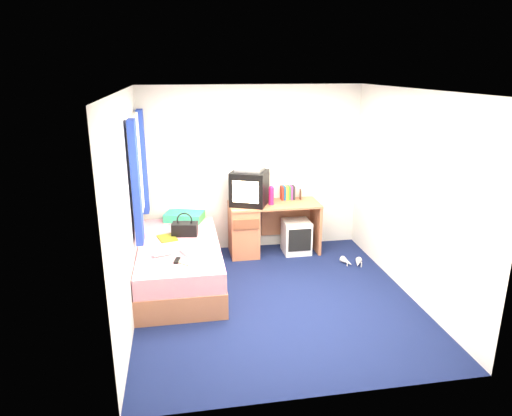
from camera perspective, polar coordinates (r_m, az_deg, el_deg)
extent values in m
plane|color=#0C1438|center=(5.51, 2.47, -11.29)|extent=(3.40, 3.40, 0.00)
plane|color=white|center=(4.85, 2.85, 14.50)|extent=(3.40, 3.40, 0.00)
plane|color=silver|center=(6.67, -0.46, 4.86)|extent=(3.20, 0.00, 3.20)
plane|color=silver|center=(3.51, 8.58, -7.03)|extent=(3.20, 0.00, 3.20)
plane|color=silver|center=(4.97, -15.69, -0.14)|extent=(0.00, 3.40, 3.40)
plane|color=silver|center=(5.60, 18.85, 1.51)|extent=(0.00, 3.40, 3.40)
cube|color=#B7704C|center=(5.91, -9.42, -7.84)|extent=(1.00, 2.00, 0.30)
cube|color=brown|center=(5.56, -4.15, -9.20)|extent=(0.02, 0.70, 0.18)
cube|color=white|center=(5.80, -9.55, -5.42)|extent=(0.98, 1.98, 0.24)
cube|color=teal|center=(6.55, -8.94, -1.06)|extent=(0.60, 0.48, 0.11)
cube|color=#B7704C|center=(6.57, 2.30, 0.46)|extent=(1.30, 0.55, 0.03)
cube|color=#B7704C|center=(6.61, -1.56, -2.85)|extent=(0.40, 0.52, 0.72)
cube|color=#B7704C|center=(6.84, 7.44, -2.30)|extent=(0.04, 0.52, 0.72)
cube|color=#B7704C|center=(6.94, 3.87, -1.11)|extent=(0.78, 0.03, 0.55)
cube|color=white|center=(6.74, 5.05, -3.57)|extent=(0.39, 0.39, 0.48)
cube|color=black|center=(6.45, -0.82, 2.53)|extent=(0.62, 0.60, 0.48)
cube|color=#DCBA8B|center=(6.24, -1.32, 2.02)|extent=(0.34, 0.16, 0.30)
cube|color=#B9B9BB|center=(6.39, -0.83, 4.93)|extent=(0.45, 0.40, 0.07)
cube|color=maroon|center=(6.74, 3.24, 1.89)|extent=(0.03, 0.13, 0.20)
cube|color=navy|center=(6.74, 3.54, 1.90)|extent=(0.03, 0.13, 0.20)
cube|color=gold|center=(6.75, 3.82, 1.92)|extent=(0.03, 0.13, 0.20)
cube|color=#337F33|center=(6.76, 4.11, 1.93)|extent=(0.03, 0.13, 0.20)
cube|color=#7F337F|center=(6.77, 4.40, 1.94)|extent=(0.03, 0.13, 0.20)
cube|color=#262626|center=(6.78, 4.69, 1.95)|extent=(0.03, 0.13, 0.20)
cube|color=#311B10|center=(6.80, 5.56, 1.73)|extent=(0.04, 0.12, 0.14)
cylinder|color=#C11B59|center=(6.48, 1.91, 1.47)|extent=(0.08, 0.08, 0.24)
cylinder|color=white|center=(6.52, 0.91, 1.33)|extent=(0.06, 0.06, 0.18)
cube|color=black|center=(5.97, -8.88, -2.62)|extent=(0.35, 0.24, 0.16)
torus|color=black|center=(5.93, -8.93, -1.52)|extent=(0.20, 0.05, 0.20)
cube|color=silver|center=(5.46, -7.70, -4.90)|extent=(0.36, 0.34, 0.10)
cube|color=yellow|center=(5.92, -11.04, -3.69)|extent=(0.28, 0.33, 0.01)
cylinder|color=silver|center=(5.39, -11.63, -5.55)|extent=(0.21, 0.13, 0.07)
cube|color=gold|center=(5.17, -9.18, -6.76)|extent=(0.20, 0.20, 0.01)
cube|color=black|center=(5.23, -9.84, -6.47)|extent=(0.08, 0.17, 0.02)
cube|color=silver|center=(5.78, -14.86, 4.87)|extent=(0.02, 0.90, 1.10)
cube|color=white|center=(5.68, -15.22, 10.69)|extent=(0.06, 1.06, 0.08)
cube|color=white|center=(5.92, -14.33, -0.70)|extent=(0.06, 1.06, 0.08)
cube|color=navy|center=(5.21, -14.78, 3.00)|extent=(0.08, 0.24, 1.40)
cube|color=navy|center=(6.36, -13.96, 5.58)|extent=(0.08, 0.24, 1.40)
cone|color=beige|center=(6.50, 11.30, -6.61)|extent=(0.14, 0.24, 0.09)
cone|color=beige|center=(6.49, 12.64, -6.72)|extent=(0.18, 0.24, 0.09)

